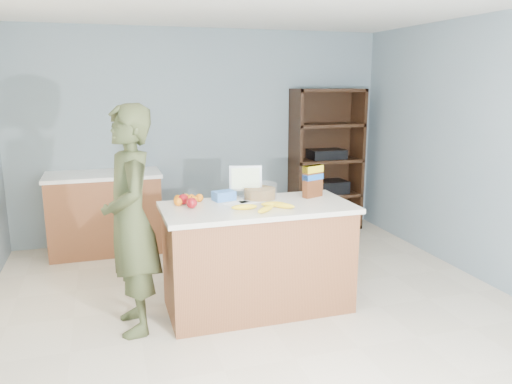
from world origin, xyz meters
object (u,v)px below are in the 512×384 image
object	(u,v)px
shelving_unit	(325,162)
person	(131,221)
tv	(245,179)
cereal_box	(313,179)
counter_peninsula	(258,261)

from	to	relation	value
shelving_unit	person	xyz separation A→B (m)	(-2.57, -2.11, 0.00)
tv	cereal_box	distance (m)	0.59
shelving_unit	cereal_box	size ratio (longest dim) A/B	6.44
person	tv	xyz separation A→B (m)	(1.00, 0.36, 0.19)
counter_peninsula	tv	world-z (taller)	tv
person	tv	world-z (taller)	person
person	cereal_box	distance (m)	1.59
shelving_unit	counter_peninsula	bearing A→B (deg)	-127.11
shelving_unit	cereal_box	world-z (taller)	shelving_unit
counter_peninsula	person	distance (m)	1.12
shelving_unit	person	world-z (taller)	shelving_unit
shelving_unit	tv	world-z (taller)	shelving_unit
shelving_unit	tv	distance (m)	2.35
counter_peninsula	cereal_box	xyz separation A→B (m)	(0.55, 0.14, 0.65)
tv	counter_peninsula	bearing A→B (deg)	-86.79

